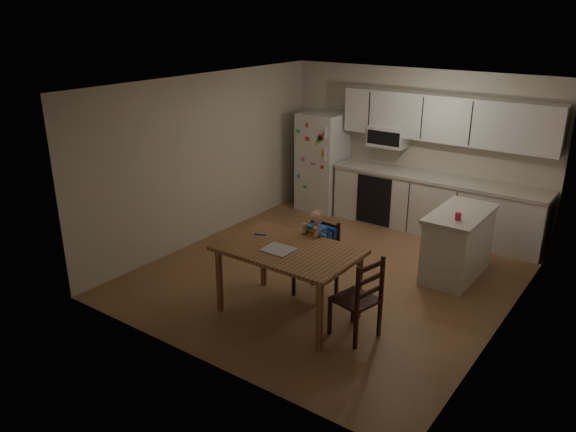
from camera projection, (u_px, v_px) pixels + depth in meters
The scene contains 10 objects.
room at pixel (354, 176), 7.54m from camera, with size 4.52×5.01×2.51m.
refrigerator at pixel (322, 161), 9.80m from camera, with size 0.72×0.70×1.70m, color silver.
kitchen_run at pixel (437, 178), 8.73m from camera, with size 3.37×0.62×2.15m.
kitchen_island at pixel (458, 244), 7.39m from camera, with size 0.64×1.22×0.90m.
red_cup at pixel (458, 216), 6.95m from camera, with size 0.08×0.08×0.10m, color #DB2444.
dining_table at pixel (288, 257), 6.34m from camera, with size 1.56×1.01×0.84m.
napkin at pixel (278, 250), 6.24m from camera, with size 0.33×0.29×0.01m, color #ACACB1.
toddler_spoon at pixel (260, 234), 6.66m from camera, with size 0.02×0.02×0.12m, color blue.
chair_booster at pixel (318, 244), 6.82m from camera, with size 0.45×0.45×1.12m.
chair_side at pixel (362, 294), 5.91m from camera, with size 0.50×0.50×0.95m.
Camera 1 is at (3.53, -5.92, 3.37)m, focal length 35.00 mm.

